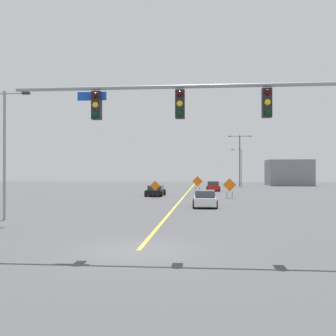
% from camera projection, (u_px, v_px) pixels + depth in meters
% --- Properties ---
extents(ground, '(179.63, 179.63, 0.00)m').
position_uv_depth(ground, '(138.00, 250.00, 14.80)').
color(ground, '#444447').
extents(road_centre_stripe, '(0.16, 99.79, 0.01)m').
position_uv_depth(road_centre_stripe, '(190.00, 189.00, 64.47)').
color(road_centre_stripe, yellow).
rests_on(road_centre_stripe, ground).
extents(traffic_signal_assembly, '(12.57, 0.44, 6.66)m').
position_uv_depth(traffic_signal_assembly, '(227.00, 114.00, 14.51)').
color(traffic_signal_assembly, gray).
rests_on(traffic_signal_assembly, ground).
extents(street_lamp_far_left, '(1.98, 0.24, 7.13)m').
position_uv_depth(street_lamp_far_left, '(240.00, 165.00, 77.97)').
color(street_lamp_far_left, gray).
rests_on(street_lamp_far_left, ground).
extents(street_lamp_near_right, '(3.10, 0.24, 7.67)m').
position_uv_depth(street_lamp_near_right, '(4.00, 144.00, 23.87)').
color(street_lamp_near_right, gray).
rests_on(street_lamp_near_right, ground).
extents(street_lamp_far_right, '(4.12, 0.24, 9.31)m').
position_uv_depth(street_lamp_far_right, '(240.00, 156.00, 72.88)').
color(street_lamp_far_right, black).
rests_on(street_lamp_far_right, ground).
extents(construction_sign_left_shoulder, '(1.39, 0.26, 2.22)m').
position_uv_depth(construction_sign_left_shoulder, '(198.00, 182.00, 52.70)').
color(construction_sign_left_shoulder, orange).
rests_on(construction_sign_left_shoulder, ground).
extents(construction_sign_right_lane, '(1.41, 0.07, 2.12)m').
position_uv_depth(construction_sign_right_lane, '(230.00, 186.00, 42.56)').
color(construction_sign_right_lane, orange).
rests_on(construction_sign_right_lane, ground).
extents(construction_sign_left_lane, '(1.11, 0.15, 1.89)m').
position_uv_depth(construction_sign_left_lane, '(155.00, 187.00, 42.43)').
color(construction_sign_left_lane, orange).
rests_on(construction_sign_left_lane, ground).
extents(car_red_near, '(2.02, 3.95, 1.39)m').
position_uv_depth(car_red_near, '(213.00, 187.00, 57.52)').
color(car_red_near, red).
rests_on(car_red_near, ground).
extents(car_white_far, '(1.99, 4.14, 1.34)m').
position_uv_depth(car_white_far, '(205.00, 199.00, 32.40)').
color(car_white_far, white).
rests_on(car_white_far, ground).
extents(car_black_distant, '(2.05, 4.45, 1.22)m').
position_uv_depth(car_black_distant, '(156.00, 191.00, 46.54)').
color(car_black_distant, black).
rests_on(car_black_distant, ground).
extents(roadside_building_east, '(8.44, 7.37, 5.04)m').
position_uv_depth(roadside_building_east, '(289.00, 173.00, 79.65)').
color(roadside_building_east, gray).
rests_on(roadside_building_east, ground).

